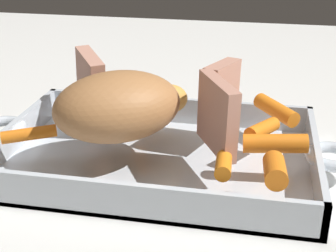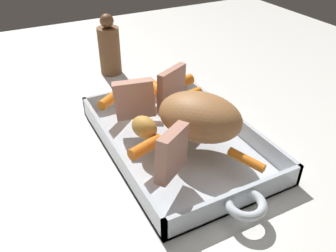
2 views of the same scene
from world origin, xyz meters
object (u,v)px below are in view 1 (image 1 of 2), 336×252
object	(u,v)px
roast_slice_thin	(90,81)
baby_carrot_short	(29,134)
baby_carrot_southeast	(275,143)
pork_roast	(118,106)
roast_slice_thick	(221,93)
baby_carrot_northeast	(275,170)
potato_near_roast	(169,99)
roast_slice_outer	(217,115)
baby_carrot_long	(223,165)
baby_carrot_center_left	(262,129)
baby_carrot_northwest	(276,110)
baby_carrot_southwest	(140,99)
roasting_dish	(158,156)

from	to	relation	value
roast_slice_thin	baby_carrot_short	bearing A→B (deg)	72.07
baby_carrot_southeast	baby_carrot_short	size ratio (longest dim) A/B	1.12
pork_roast	roast_slice_thick	distance (m)	0.13
baby_carrot_northeast	potato_near_roast	distance (m)	0.20
roast_slice_thin	baby_carrot_northeast	distance (m)	0.28
roast_slice_outer	baby_carrot_long	size ratio (longest dim) A/B	1.83
baby_carrot_center_left	baby_carrot_northwest	bearing A→B (deg)	-104.68
baby_carrot_southeast	baby_carrot_southwest	world-z (taller)	baby_carrot_southeast
roast_slice_outer	potato_near_roast	xyz separation A→B (m)	(0.07, -0.09, -0.02)
baby_carrot_northwest	baby_carrot_long	bearing A→B (deg)	71.49
potato_near_roast	roast_slice_thick	bearing A→B (deg)	170.35
roast_slice_outer	roasting_dish	bearing A→B (deg)	-20.08
pork_roast	baby_carrot_southeast	world-z (taller)	pork_roast
baby_carrot_northeast	pork_roast	bearing A→B (deg)	-20.08
pork_roast	baby_carrot_northeast	distance (m)	0.19
baby_carrot_northeast	baby_carrot_southwest	xyz separation A→B (m)	(0.17, -0.16, -0.00)
roasting_dish	baby_carrot_long	size ratio (longest dim) A/B	10.70
baby_carrot_center_left	baby_carrot_northwest	distance (m)	0.06
roasting_dish	baby_carrot_northwest	size ratio (longest dim) A/B	6.73
roasting_dish	baby_carrot_northeast	xyz separation A→B (m)	(-0.13, 0.08, 0.04)
roast_slice_outer	roast_slice_thin	bearing A→B (deg)	-27.67
baby_carrot_northeast	baby_carrot_northwest	size ratio (longest dim) A/B	0.74
roast_slice_thin	baby_carrot_center_left	bearing A→B (deg)	167.53
pork_roast	baby_carrot_short	world-z (taller)	pork_roast
roast_slice_thick	baby_carrot_southwest	world-z (taller)	roast_slice_thick
baby_carrot_center_left	potato_near_roast	xyz separation A→B (m)	(0.12, -0.05, 0.01)
roast_slice_thin	roasting_dish	bearing A→B (deg)	147.61
baby_carrot_center_left	baby_carrot_southeast	bearing A→B (deg)	109.77
baby_carrot_short	potato_near_roast	size ratio (longest dim) A/B	1.21
potato_near_roast	baby_carrot_southwest	bearing A→B (deg)	-20.86
roast_slice_outer	baby_carrot_center_left	bearing A→B (deg)	-139.29
baby_carrot_northeast	baby_carrot_short	xyz separation A→B (m)	(0.27, -0.04, -0.00)
baby_carrot_southwest	baby_carrot_southeast	bearing A→B (deg)	149.39
baby_carrot_long	baby_carrot_northwest	world-z (taller)	baby_carrot_northwest
baby_carrot_northwest	potato_near_roast	size ratio (longest dim) A/B	1.35
baby_carrot_southeast	potato_near_roast	world-z (taller)	potato_near_roast
baby_carrot_southeast	roast_slice_thin	bearing A→B (deg)	-20.52
baby_carrot_northeast	baby_carrot_long	xyz separation A→B (m)	(0.05, -0.01, -0.00)
pork_roast	roast_slice_thin	xyz separation A→B (m)	(0.06, -0.09, -0.00)
roasting_dish	baby_carrot_northwest	xyz separation A→B (m)	(-0.14, -0.08, 0.04)
baby_carrot_southeast	baby_carrot_long	bearing A→B (deg)	47.72
roasting_dish	roast_slice_outer	world-z (taller)	roast_slice_outer
roast_slice_thin	potato_near_roast	xyz separation A→B (m)	(-0.10, 0.00, -0.02)
roasting_dish	baby_carrot_center_left	xyz separation A→B (m)	(-0.12, -0.02, 0.04)
pork_roast	roast_slice_thick	xyz separation A→B (m)	(-0.11, -0.07, -0.00)
roast_slice_thin	baby_carrot_northeast	world-z (taller)	roast_slice_thin
roast_slice_thick	baby_carrot_short	world-z (taller)	roast_slice_thick
roast_slice_thick	potato_near_roast	bearing A→B (deg)	-9.65
baby_carrot_center_left	baby_carrot_southwest	world-z (taller)	baby_carrot_southwest
roasting_dish	baby_carrot_southwest	world-z (taller)	baby_carrot_southwest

